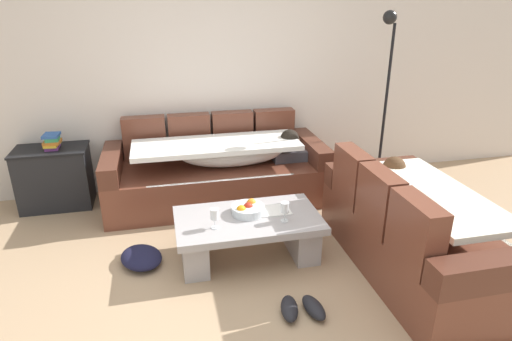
# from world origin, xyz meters

# --- Properties ---
(ground_plane) EXTENTS (14.00, 14.00, 0.00)m
(ground_plane) POSITION_xyz_m (0.00, 0.00, 0.00)
(ground_plane) COLOR tan
(back_wall) EXTENTS (9.00, 0.10, 2.70)m
(back_wall) POSITION_xyz_m (0.00, 2.15, 1.35)
(back_wall) COLOR silver
(back_wall) RESTS_ON ground_plane
(couch_along_wall) EXTENTS (2.30, 0.92, 0.88)m
(couch_along_wall) POSITION_xyz_m (0.04, 1.62, 0.33)
(couch_along_wall) COLOR brown
(couch_along_wall) RESTS_ON ground_plane
(couch_near_window) EXTENTS (0.92, 1.82, 0.88)m
(couch_near_window) POSITION_xyz_m (1.38, -0.00, 0.33)
(couch_near_window) COLOR brown
(couch_near_window) RESTS_ON ground_plane
(coffee_table) EXTENTS (1.20, 0.68, 0.38)m
(coffee_table) POSITION_xyz_m (0.10, 0.44, 0.24)
(coffee_table) COLOR #A39FA0
(coffee_table) RESTS_ON ground_plane
(fruit_bowl) EXTENTS (0.28, 0.28, 0.10)m
(fruit_bowl) POSITION_xyz_m (0.11, 0.51, 0.42)
(fruit_bowl) COLOR silver
(fruit_bowl) RESTS_ON coffee_table
(wine_glass_near_left) EXTENTS (0.07, 0.07, 0.17)m
(wine_glass_near_left) POSITION_xyz_m (-0.19, 0.32, 0.50)
(wine_glass_near_left) COLOR silver
(wine_glass_near_left) RESTS_ON coffee_table
(wine_glass_near_right) EXTENTS (0.07, 0.07, 0.17)m
(wine_glass_near_right) POSITION_xyz_m (0.38, 0.31, 0.50)
(wine_glass_near_right) COLOR silver
(wine_glass_near_right) RESTS_ON coffee_table
(open_magazine) EXTENTS (0.28, 0.21, 0.01)m
(open_magazine) POSITION_xyz_m (0.33, 0.50, 0.39)
(open_magazine) COLOR white
(open_magazine) RESTS_ON coffee_table
(side_cabinet) EXTENTS (0.72, 0.44, 0.64)m
(side_cabinet) POSITION_xyz_m (-1.66, 1.85, 0.32)
(side_cabinet) COLOR black
(side_cabinet) RESTS_ON ground_plane
(book_stack_on_cabinet) EXTENTS (0.16, 0.23, 0.15)m
(book_stack_on_cabinet) POSITION_xyz_m (-1.63, 1.85, 0.71)
(book_stack_on_cabinet) COLOR #72337F
(book_stack_on_cabinet) RESTS_ON side_cabinet
(floor_lamp) EXTENTS (0.33, 0.31, 1.95)m
(floor_lamp) POSITION_xyz_m (1.86, 1.57, 1.12)
(floor_lamp) COLOR black
(floor_lamp) RESTS_ON ground_plane
(pair_of_shoes) EXTENTS (0.34, 0.32, 0.09)m
(pair_of_shoes) POSITION_xyz_m (0.32, -0.35, 0.04)
(pair_of_shoes) COLOR black
(pair_of_shoes) RESTS_ON ground_plane
(crumpled_garment) EXTENTS (0.46, 0.50, 0.12)m
(crumpled_garment) POSITION_xyz_m (-0.79, 0.53, 0.06)
(crumpled_garment) COLOR #191933
(crumpled_garment) RESTS_ON ground_plane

